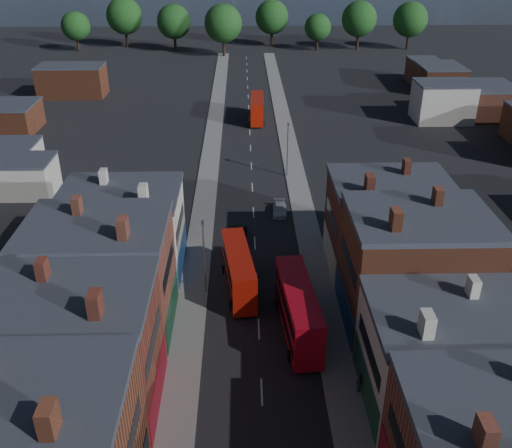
{
  "coord_description": "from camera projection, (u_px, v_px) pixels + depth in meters",
  "views": [
    {
      "loc": [
        -1.28,
        -17.98,
        33.19
      ],
      "look_at": [
        0.0,
        34.61,
        5.39
      ],
      "focal_mm": 40.0,
      "sensor_mm": 36.0,
      "label": 1
    }
  ],
  "objects": [
    {
      "name": "lamp_post_3",
      "position": [
        288.0,
        146.0,
        82.38
      ],
      "size": [
        0.25,
        0.7,
        8.12
      ],
      "color": "slate",
      "rests_on": "ground"
    },
    {
      "name": "bus_1",
      "position": [
        298.0,
        309.0,
        50.93
      ],
      "size": [
        3.57,
        11.47,
        4.87
      ],
      "rotation": [
        0.0,
        0.0,
        0.09
      ],
      "color": "red",
      "rests_on": "ground"
    },
    {
      "name": "car_3",
      "position": [
        280.0,
        209.0,
        73.27
      ],
      "size": [
        2.02,
        4.42,
        1.26
      ],
      "primitive_type": "imported",
      "rotation": [
        0.0,
        0.0,
        -0.06
      ],
      "color": "silver",
      "rests_on": "ground"
    },
    {
      "name": "bus_2",
      "position": [
        257.0,
        108.0,
        107.14
      ],
      "size": [
        2.86,
        10.43,
        4.48
      ],
      "rotation": [
        0.0,
        0.0,
        -0.03
      ],
      "color": "#A61707",
      "rests_on": "ground"
    },
    {
      "name": "pavement_west",
      "position": [
        204.0,
        206.0,
        75.46
      ],
      "size": [
        3.0,
        200.0,
        0.12
      ],
      "primitive_type": "cube",
      "color": "gray",
      "rests_on": "ground"
    },
    {
      "name": "pavement_east",
      "position": [
        302.0,
        205.0,
        75.74
      ],
      "size": [
        3.0,
        200.0,
        0.12
      ],
      "primitive_type": "cube",
      "color": "gray",
      "rests_on": "ground"
    },
    {
      "name": "lamp_post_2",
      "position": [
        204.0,
        253.0,
        55.64
      ],
      "size": [
        0.25,
        0.7,
        8.12
      ],
      "color": "slate",
      "rests_on": "ground"
    },
    {
      "name": "bus_0",
      "position": [
        238.0,
        270.0,
        57.2
      ],
      "size": [
        3.65,
        10.49,
        4.44
      ],
      "rotation": [
        0.0,
        0.0,
        0.13
      ],
      "color": "red",
      "rests_on": "ground"
    },
    {
      "name": "car_2",
      "position": [
        238.0,
        236.0,
        67.09
      ],
      "size": [
        2.25,
        4.57,
        1.25
      ],
      "primitive_type": "imported",
      "rotation": [
        0.0,
        0.0,
        -0.04
      ],
      "color": "black",
      "rests_on": "ground"
    },
    {
      "name": "ped_3",
      "position": [
        359.0,
        382.0,
        45.11
      ],
      "size": [
        0.66,
        1.15,
        1.86
      ],
      "primitive_type": "imported",
      "rotation": [
        0.0,
        0.0,
        1.41
      ],
      "color": "#5E5950",
      "rests_on": "pavement_east"
    }
  ]
}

